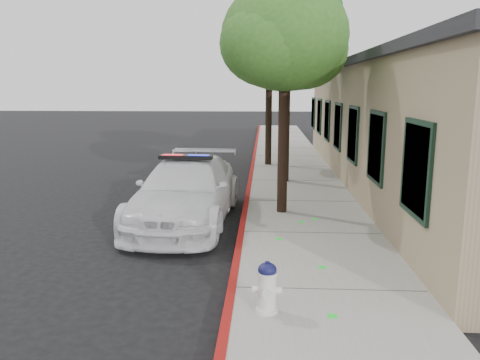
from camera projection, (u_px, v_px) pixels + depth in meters
name	position (u px, v px, depth m)	size (l,w,h in m)	color
ground	(228.00, 296.00, 7.66)	(120.00, 120.00, 0.00)	black
sidewalk	(310.00, 236.00, 10.50)	(3.20, 60.00, 0.15)	gray
red_curb	(241.00, 234.00, 10.58)	(0.14, 60.00, 0.16)	#A01411
clapboard_building	(449.00, 124.00, 15.71)	(7.30, 20.89, 4.24)	#997A64
police_car	(187.00, 191.00, 11.73)	(2.49, 5.55, 1.70)	silver
fire_hydrant	(267.00, 287.00, 6.71)	(0.43, 0.37, 0.76)	silver
street_tree_near	(285.00, 41.00, 11.45)	(3.18, 3.13, 5.72)	black
street_tree_mid	(288.00, 22.00, 15.35)	(3.88, 3.65, 6.96)	black
street_tree_far	(270.00, 59.00, 18.93)	(3.17, 3.04, 5.73)	black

